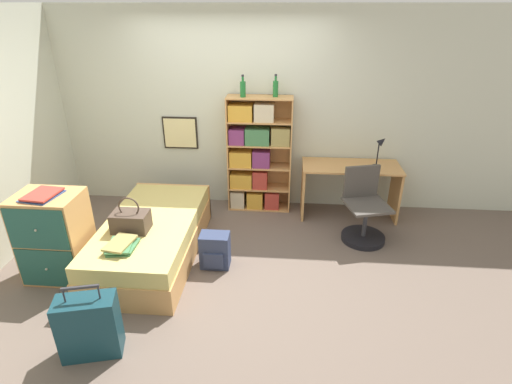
{
  "coord_description": "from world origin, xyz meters",
  "views": [
    {
      "loc": [
        0.75,
        -3.68,
        2.61
      ],
      "look_at": [
        0.43,
        0.19,
        0.75
      ],
      "focal_mm": 28.0,
      "sensor_mm": 36.0,
      "label": 1
    }
  ],
  "objects_px": {
    "bottle_brown": "(276,88)",
    "backpack": "(215,251)",
    "handbag": "(131,221)",
    "dresser": "(55,237)",
    "magazine_pile_on_dresser": "(42,195)",
    "bottle_green": "(243,89)",
    "book_stack_on_bed": "(121,245)",
    "desk_lamp": "(381,146)",
    "desk": "(350,180)",
    "suitcase": "(89,327)",
    "bed": "(153,237)",
    "bookcase": "(256,157)",
    "desk_chair": "(364,218)"
  },
  "relations": [
    {
      "from": "suitcase",
      "to": "handbag",
      "type": "bearing_deg",
      "value": 92.85
    },
    {
      "from": "bed",
      "to": "handbag",
      "type": "height_order",
      "value": "handbag"
    },
    {
      "from": "book_stack_on_bed",
      "to": "desk_chair",
      "type": "xyz_separation_m",
      "value": [
        2.5,
        1.14,
        -0.22
      ]
    },
    {
      "from": "book_stack_on_bed",
      "to": "dresser",
      "type": "bearing_deg",
      "value": 169.08
    },
    {
      "from": "handbag",
      "to": "bottle_green",
      "type": "height_order",
      "value": "bottle_green"
    },
    {
      "from": "magazine_pile_on_dresser",
      "to": "desk_chair",
      "type": "bearing_deg",
      "value": 17.41
    },
    {
      "from": "bottle_brown",
      "to": "desk_lamp",
      "type": "relative_size",
      "value": 0.67
    },
    {
      "from": "bed",
      "to": "bookcase",
      "type": "relative_size",
      "value": 1.23
    },
    {
      "from": "bottle_brown",
      "to": "handbag",
      "type": "bearing_deg",
      "value": -133.05
    },
    {
      "from": "desk",
      "to": "desk_chair",
      "type": "xyz_separation_m",
      "value": [
        0.11,
        -0.58,
        -0.23
      ]
    },
    {
      "from": "bottle_green",
      "to": "desk_lamp",
      "type": "distance_m",
      "value": 1.85
    },
    {
      "from": "magazine_pile_on_dresser",
      "to": "bottle_green",
      "type": "height_order",
      "value": "bottle_green"
    },
    {
      "from": "handbag",
      "to": "dresser",
      "type": "distance_m",
      "value": 0.76
    },
    {
      "from": "handbag",
      "to": "backpack",
      "type": "xyz_separation_m",
      "value": [
        0.84,
        0.09,
        -0.38
      ]
    },
    {
      "from": "suitcase",
      "to": "desk_lamp",
      "type": "height_order",
      "value": "desk_lamp"
    },
    {
      "from": "bottle_green",
      "to": "magazine_pile_on_dresser",
      "type": "bearing_deg",
      "value": -135.82
    },
    {
      "from": "suitcase",
      "to": "backpack",
      "type": "relative_size",
      "value": 1.73
    },
    {
      "from": "bed",
      "to": "bottle_brown",
      "type": "height_order",
      "value": "bottle_brown"
    },
    {
      "from": "book_stack_on_bed",
      "to": "backpack",
      "type": "relative_size",
      "value": 0.9
    },
    {
      "from": "bed",
      "to": "bookcase",
      "type": "height_order",
      "value": "bookcase"
    },
    {
      "from": "book_stack_on_bed",
      "to": "bottle_green",
      "type": "height_order",
      "value": "bottle_green"
    },
    {
      "from": "suitcase",
      "to": "bottle_brown",
      "type": "xyz_separation_m",
      "value": [
        1.35,
        2.68,
        1.38
      ]
    },
    {
      "from": "book_stack_on_bed",
      "to": "dresser",
      "type": "xyz_separation_m",
      "value": [
        -0.75,
        0.14,
        -0.03
      ]
    },
    {
      "from": "suitcase",
      "to": "magazine_pile_on_dresser",
      "type": "xyz_separation_m",
      "value": [
        -0.79,
        0.95,
        0.67
      ]
    },
    {
      "from": "bed",
      "to": "suitcase",
      "type": "xyz_separation_m",
      "value": [
        -0.05,
        -1.42,
        0.04
      ]
    },
    {
      "from": "dresser",
      "to": "desk",
      "type": "xyz_separation_m",
      "value": [
        3.14,
        1.57,
        0.04
      ]
    },
    {
      "from": "desk_chair",
      "to": "backpack",
      "type": "bearing_deg",
      "value": -157.1
    },
    {
      "from": "bottle_brown",
      "to": "backpack",
      "type": "height_order",
      "value": "bottle_brown"
    },
    {
      "from": "bottle_green",
      "to": "backpack",
      "type": "height_order",
      "value": "bottle_green"
    },
    {
      "from": "book_stack_on_bed",
      "to": "dresser",
      "type": "height_order",
      "value": "dresser"
    },
    {
      "from": "magazine_pile_on_dresser",
      "to": "dresser",
      "type": "bearing_deg",
      "value": 89.92
    },
    {
      "from": "bed",
      "to": "bottle_green",
      "type": "bearing_deg",
      "value": 53.65
    },
    {
      "from": "book_stack_on_bed",
      "to": "desk_chair",
      "type": "bearing_deg",
      "value": 24.46
    },
    {
      "from": "desk_chair",
      "to": "desk",
      "type": "bearing_deg",
      "value": 100.63
    },
    {
      "from": "desk_lamp",
      "to": "desk_chair",
      "type": "relative_size",
      "value": 0.47
    },
    {
      "from": "dresser",
      "to": "bookcase",
      "type": "relative_size",
      "value": 0.6
    },
    {
      "from": "handbag",
      "to": "desk_lamp",
      "type": "xyz_separation_m",
      "value": [
        2.74,
        1.36,
        0.42
      ]
    },
    {
      "from": "handbag",
      "to": "backpack",
      "type": "bearing_deg",
      "value": 6.06
    },
    {
      "from": "bottle_brown",
      "to": "backpack",
      "type": "bearing_deg",
      "value": -111.73
    },
    {
      "from": "suitcase",
      "to": "bottle_brown",
      "type": "distance_m",
      "value": 3.31
    },
    {
      "from": "desk_lamp",
      "to": "backpack",
      "type": "relative_size",
      "value": 1.05
    },
    {
      "from": "magazine_pile_on_dresser",
      "to": "bottle_brown",
      "type": "distance_m",
      "value": 2.84
    },
    {
      "from": "handbag",
      "to": "dresser",
      "type": "xyz_separation_m",
      "value": [
        -0.73,
        -0.19,
        -0.11
      ]
    },
    {
      "from": "backpack",
      "to": "bottle_brown",
      "type": "bearing_deg",
      "value": 68.27
    },
    {
      "from": "magazine_pile_on_dresser",
      "to": "suitcase",
      "type": "bearing_deg",
      "value": -50.31
    },
    {
      "from": "book_stack_on_bed",
      "to": "desk_lamp",
      "type": "bearing_deg",
      "value": 32.05
    },
    {
      "from": "magazine_pile_on_dresser",
      "to": "desk",
      "type": "height_order",
      "value": "magazine_pile_on_dresser"
    },
    {
      "from": "bookcase",
      "to": "desk_chair",
      "type": "distance_m",
      "value": 1.6
    },
    {
      "from": "magazine_pile_on_dresser",
      "to": "bottle_green",
      "type": "bearing_deg",
      "value": 44.18
    },
    {
      "from": "bookcase",
      "to": "desk_lamp",
      "type": "xyz_separation_m",
      "value": [
        1.57,
        -0.14,
        0.24
      ]
    }
  ]
}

